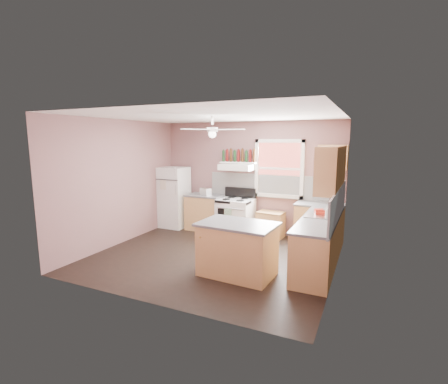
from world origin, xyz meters
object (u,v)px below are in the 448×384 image
at_px(refrigerator, 174,197).
at_px(toaster, 206,192).
at_px(island, 237,250).
at_px(cart, 270,224).
at_px(stove, 236,217).

height_order(refrigerator, toaster, refrigerator).
bearing_deg(refrigerator, island, -38.54).
distance_m(refrigerator, toaster, 0.95).
bearing_deg(cart, stove, -165.47).
xyz_separation_m(refrigerator, toaster, (0.93, 0.00, 0.21)).
bearing_deg(island, cart, 96.42).
relative_size(stove, island, 0.72).
distance_m(refrigerator, cart, 2.62).
height_order(toaster, island, toaster).
relative_size(refrigerator, stove, 1.82).
bearing_deg(stove, cart, 11.22).
height_order(refrigerator, island, refrigerator).
bearing_deg(island, refrigerator, 144.51).
xyz_separation_m(refrigerator, cart, (2.57, 0.15, -0.48)).
xyz_separation_m(toaster, stove, (0.80, 0.01, -0.56)).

